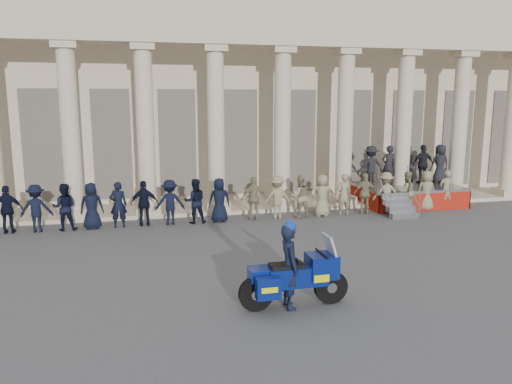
{
  "coord_description": "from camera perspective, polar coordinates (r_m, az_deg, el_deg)",
  "views": [
    {
      "loc": [
        -1.53,
        -10.75,
        4.28
      ],
      "look_at": [
        1.8,
        3.51,
        1.6
      ],
      "focal_mm": 35.0,
      "sensor_mm": 36.0,
      "label": 1
    }
  ],
  "objects": [
    {
      "name": "officer_rank",
      "position": [
        17.64,
        -10.57,
        -1.2
      ],
      "size": [
        22.85,
        0.6,
        1.59
      ],
      "color": "black",
      "rests_on": "ground"
    },
    {
      "name": "ground",
      "position": [
        11.67,
        -4.8,
        -11.18
      ],
      "size": [
        90.0,
        90.0,
        0.0
      ],
      "primitive_type": "plane",
      "color": "#49494C",
      "rests_on": "ground"
    },
    {
      "name": "reviewing_stand",
      "position": [
        21.67,
        16.63,
        2.11
      ],
      "size": [
        4.14,
        3.91,
        2.47
      ],
      "color": "gray",
      "rests_on": "ground"
    },
    {
      "name": "motorcycle",
      "position": [
        10.6,
        4.5,
        -9.62
      ],
      "size": [
        2.38,
        0.97,
        1.53
      ],
      "rotation": [
        0.0,
        0.0,
        0.01
      ],
      "color": "black",
      "rests_on": "ground"
    },
    {
      "name": "rider",
      "position": [
        10.47,
        3.84,
        -8.3
      ],
      "size": [
        0.44,
        0.66,
        1.88
      ],
      "rotation": [
        0.0,
        0.0,
        1.58
      ],
      "color": "black",
      "rests_on": "ground"
    },
    {
      "name": "building",
      "position": [
        25.54,
        -9.89,
        10.78
      ],
      "size": [
        40.0,
        12.5,
        9.0
      ],
      "color": "#C5B193",
      "rests_on": "ground"
    }
  ]
}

